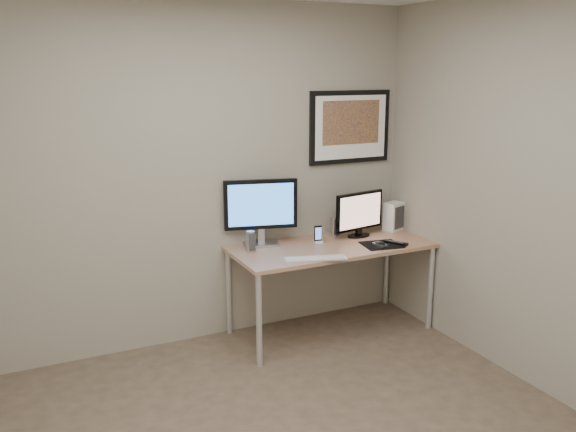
% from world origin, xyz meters
% --- Properties ---
extents(room, '(3.60, 3.60, 3.60)m').
position_xyz_m(room, '(0.00, 0.45, 1.64)').
color(room, white).
rests_on(room, ground).
extents(desk, '(1.60, 0.70, 0.73)m').
position_xyz_m(desk, '(1.00, 1.35, 0.66)').
color(desk, '#946347').
rests_on(desk, floor).
extents(framed_art, '(0.75, 0.04, 0.60)m').
position_xyz_m(framed_art, '(1.35, 1.68, 1.62)').
color(framed_art, black).
rests_on(framed_art, room).
extents(monitor_large, '(0.57, 0.24, 0.53)m').
position_xyz_m(monitor_large, '(0.50, 1.60, 1.02)').
color(monitor_large, '#AAAAAF').
rests_on(monitor_large, desk).
extents(monitor_tv, '(0.48, 0.14, 0.38)m').
position_xyz_m(monitor_tv, '(1.33, 1.47, 0.93)').
color(monitor_tv, black).
rests_on(monitor_tv, desk).
extents(speaker_left, '(0.06, 0.06, 0.16)m').
position_xyz_m(speaker_left, '(0.36, 1.46, 0.81)').
color(speaker_left, '#AAAAAF').
rests_on(speaker_left, desk).
extents(speaker_right, '(0.07, 0.07, 0.16)m').
position_xyz_m(speaker_right, '(1.16, 1.59, 0.81)').
color(speaker_right, '#AAAAAF').
rests_on(speaker_right, desk).
extents(phone_dock, '(0.07, 0.07, 0.14)m').
position_xyz_m(phone_dock, '(0.94, 1.45, 0.80)').
color(phone_dock, black).
rests_on(phone_dock, desk).
extents(keyboard, '(0.48, 0.25, 0.02)m').
position_xyz_m(keyboard, '(0.71, 1.07, 0.74)').
color(keyboard, silver).
rests_on(keyboard, desk).
extents(mousepad, '(0.33, 0.31, 0.00)m').
position_xyz_m(mousepad, '(1.36, 1.18, 0.73)').
color(mousepad, black).
rests_on(mousepad, desk).
extents(mouse, '(0.07, 0.11, 0.04)m').
position_xyz_m(mouse, '(1.33, 1.15, 0.75)').
color(mouse, black).
rests_on(mouse, mousepad).
extents(remote, '(0.14, 0.19, 0.02)m').
position_xyz_m(remote, '(1.48, 1.15, 0.74)').
color(remote, black).
rests_on(remote, desk).
extents(fan_unit, '(0.19, 0.16, 0.25)m').
position_xyz_m(fan_unit, '(1.71, 1.52, 0.85)').
color(fan_unit, white).
rests_on(fan_unit, desk).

